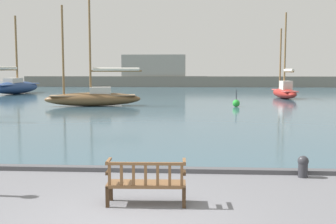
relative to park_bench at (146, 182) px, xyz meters
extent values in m
plane|color=slate|center=(-0.25, -1.08, -0.47)|extent=(160.00, 160.00, 0.00)
cube|color=#385666|center=(-0.25, 42.92, -0.43)|extent=(100.00, 80.00, 0.08)
cube|color=#4C4C50|center=(-0.25, 2.77, -0.41)|extent=(40.00, 0.30, 0.12)
cube|color=#3D2A19|center=(-0.77, 0.23, -0.26)|extent=(0.07, 0.07, 0.42)
cube|color=#3D2A19|center=(0.75, 0.29, -0.26)|extent=(0.07, 0.07, 0.42)
cube|color=#3D2A19|center=(-0.76, -0.22, -0.26)|extent=(0.07, 0.07, 0.42)
cube|color=#3D2A19|center=(0.77, -0.16, -0.26)|extent=(0.07, 0.07, 0.42)
cube|color=brown|center=(0.00, 0.04, -0.05)|extent=(1.62, 0.58, 0.06)
cube|color=brown|center=(0.01, -0.18, 0.42)|extent=(1.60, 0.11, 0.06)
cube|color=brown|center=(-0.71, -0.21, 0.19)|extent=(0.06, 0.04, 0.41)
cube|color=brown|center=(-0.47, -0.20, 0.19)|extent=(0.06, 0.04, 0.41)
cube|color=brown|center=(-0.23, -0.19, 0.19)|extent=(0.06, 0.04, 0.41)
cube|color=brown|center=(0.01, -0.18, 0.19)|extent=(0.06, 0.04, 0.41)
cube|color=brown|center=(0.25, -0.17, 0.19)|extent=(0.06, 0.04, 0.41)
cube|color=brown|center=(0.49, -0.17, 0.19)|extent=(0.06, 0.04, 0.41)
cube|color=brown|center=(0.73, -0.16, 0.19)|extent=(0.06, 0.04, 0.41)
cube|color=#3D2A19|center=(-0.77, -0.08, 0.22)|extent=(0.07, 0.30, 0.06)
cube|color=brown|center=(-0.77, 0.01, 0.43)|extent=(0.08, 0.47, 0.04)
cube|color=#3D2A19|center=(0.77, -0.02, 0.22)|extent=(0.07, 0.30, 0.06)
cube|color=brown|center=(0.77, 0.07, 0.43)|extent=(0.08, 0.47, 0.04)
ellipsoid|color=brown|center=(-6.45, 22.02, 0.11)|extent=(7.12, 2.98, 1.00)
cube|color=#997A5B|center=(-6.45, 22.02, 0.38)|extent=(6.23, 2.43, 0.08)
cube|color=beige|center=(-5.94, 22.13, 0.71)|extent=(1.68, 1.15, 0.57)
cylinder|color=brown|center=(-6.62, 21.98, 4.31)|extent=(0.15, 0.15, 7.77)
cylinder|color=brown|center=(-4.78, 22.38, 2.17)|extent=(3.70, 0.92, 0.12)
cylinder|color=silver|center=(-4.78, 22.38, 2.29)|extent=(3.35, 0.96, 0.25)
cylinder|color=brown|center=(-8.49, 21.57, 3.63)|extent=(0.15, 0.15, 6.41)
ellipsoid|color=maroon|center=(9.32, 31.47, 0.07)|extent=(1.92, 5.76, 0.92)
cube|color=#C6514C|center=(9.32, 31.47, 0.33)|extent=(1.49, 5.06, 0.08)
cube|color=beige|center=(9.35, 31.04, 0.80)|extent=(0.95, 1.49, 0.87)
cylinder|color=brown|center=(9.31, 31.61, 3.93)|extent=(0.16, 0.16, 7.13)
cylinder|color=brown|center=(9.40, 30.20, 2.08)|extent=(0.30, 2.82, 0.13)
cylinder|color=silver|center=(9.40, 30.20, 2.21)|extent=(0.41, 2.55, 0.25)
cylinder|color=brown|center=(9.22, 33.17, 3.28)|extent=(0.16, 0.16, 5.82)
ellipsoid|color=navy|center=(-18.61, 36.85, 0.30)|extent=(3.57, 7.85, 1.37)
cube|color=#516B9E|center=(-18.61, 36.85, 0.67)|extent=(2.87, 6.85, 0.08)
cube|color=beige|center=(-18.71, 36.30, 1.04)|extent=(1.55, 2.14, 0.65)
cylinder|color=brown|center=(-18.57, 37.04, 4.41)|extent=(0.22, 0.22, 7.38)
cylinder|color=brown|center=(-18.96, 35.01, 2.26)|extent=(0.95, 4.10, 0.18)
cylinder|color=silver|center=(-18.96, 35.01, 2.44)|extent=(1.04, 3.72, 0.35)
cylinder|color=#2D2D33|center=(3.75, 2.44, -0.26)|extent=(0.24, 0.24, 0.42)
sphere|color=#2D2D33|center=(3.75, 2.44, -0.05)|extent=(0.28, 0.28, 0.28)
sphere|color=green|center=(3.95, 22.04, -0.13)|extent=(0.52, 0.52, 0.52)
cylinder|color=#2D2D33|center=(3.95, 22.04, 0.48)|extent=(0.06, 0.06, 0.70)
cube|color=slate|center=(-0.25, 57.30, 0.38)|extent=(50.86, 2.40, 1.71)
cube|color=gray|center=(-5.42, 57.30, 2.90)|extent=(9.84, 2.00, 3.33)
camera|label=1|loc=(0.97, -8.31, 2.28)|focal=45.00mm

